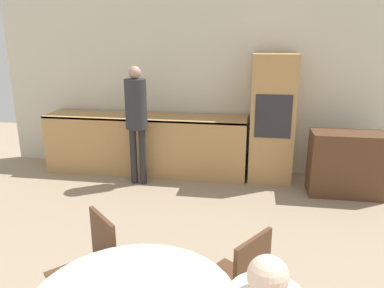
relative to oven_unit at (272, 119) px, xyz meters
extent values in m
cube|color=beige|center=(-0.81, 0.34, 0.38)|extent=(6.93, 0.05, 2.60)
cube|color=tan|center=(-1.89, -0.01, -0.47)|extent=(3.08, 0.60, 0.90)
cube|color=black|center=(-1.89, -0.01, -0.03)|extent=(3.08, 0.60, 0.03)
cube|color=tan|center=(0.00, 0.00, 0.00)|extent=(0.62, 0.58, 1.84)
cube|color=#28282D|center=(0.00, -0.29, 0.09)|extent=(0.49, 0.01, 0.60)
cube|color=#51331E|center=(0.99, -0.43, -0.49)|extent=(0.97, 0.45, 0.86)
cylinder|color=#51331E|center=(-1.44, -3.05, -0.71)|extent=(0.04, 0.04, 0.42)
cube|color=#51331E|center=(-1.44, -3.27, -0.49)|extent=(0.57, 0.57, 0.02)
cube|color=#51331E|center=(-1.31, -3.14, -0.27)|extent=(0.29, 0.29, 0.41)
cylinder|color=#51331E|center=(-0.44, -2.94, -0.71)|extent=(0.04, 0.04, 0.42)
cube|color=#51331E|center=(-0.39, -3.17, -0.49)|extent=(0.56, 0.56, 0.02)
cube|color=#51331E|center=(-0.24, -3.27, -0.27)|extent=(0.24, 0.33, 0.41)
sphere|color=beige|center=(-0.20, -4.06, 0.23)|extent=(0.17, 0.17, 0.17)
cylinder|color=#262628|center=(-1.94, -0.50, -0.51)|extent=(0.10, 0.10, 0.82)
cylinder|color=#262628|center=(-1.80, -0.50, -0.51)|extent=(0.10, 0.10, 0.82)
cylinder|color=#2D2D33|center=(-1.87, -0.50, 0.25)|extent=(0.30, 0.30, 0.69)
sphere|color=tan|center=(-1.87, -0.50, 0.68)|extent=(0.17, 0.17, 0.17)
camera|label=1|loc=(-0.29, -5.39, 1.17)|focal=35.00mm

